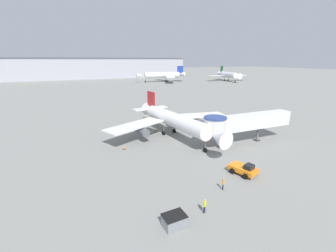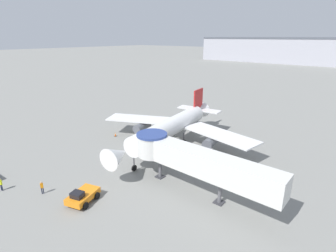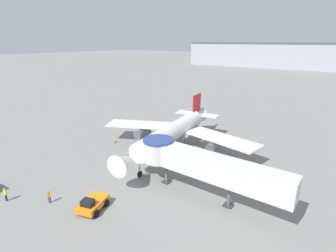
# 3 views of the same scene
# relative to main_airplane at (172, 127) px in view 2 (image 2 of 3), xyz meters

# --- Properties ---
(ground_plane) EXTENTS (800.00, 800.00, 0.00)m
(ground_plane) POSITION_rel_main_airplane_xyz_m (0.49, -3.89, -3.58)
(ground_plane) COLOR gray
(main_airplane) EXTENTS (29.27, 27.95, 8.38)m
(main_airplane) POSITION_rel_main_airplane_xyz_m (0.00, 0.00, 0.00)
(main_airplane) COLOR white
(main_airplane) RESTS_ON ground_plane
(jet_bridge) EXTENTS (19.54, 4.10, 6.00)m
(jet_bridge) POSITION_rel_main_airplane_xyz_m (10.26, -9.41, 0.74)
(jet_bridge) COLOR silver
(jet_bridge) RESTS_ON ground_plane
(pushback_tug_orange) EXTENTS (3.32, 4.27, 1.74)m
(pushback_tug_orange) POSITION_rel_main_airplane_xyz_m (2.09, -19.29, -2.78)
(pushback_tug_orange) COLOR orange
(pushback_tug_orange) RESTS_ON ground_plane
(traffic_cone_starboard_wing) EXTENTS (0.44, 0.44, 0.73)m
(traffic_cone_starboard_wing) POSITION_rel_main_airplane_xyz_m (11.77, 0.31, -3.23)
(traffic_cone_starboard_wing) COLOR black
(traffic_cone_starboard_wing) RESTS_ON ground_plane
(traffic_cone_port_wing) EXTENTS (0.47, 0.47, 0.78)m
(traffic_cone_port_wing) POSITION_rel_main_airplane_xyz_m (-11.41, -3.10, -3.20)
(traffic_cone_port_wing) COLOR black
(traffic_cone_port_wing) RESTS_ON ground_plane
(traffic_cone_near_nose) EXTENTS (0.45, 0.45, 0.75)m
(traffic_cone_near_nose) POSITION_rel_main_airplane_xyz_m (1.57, -18.18, -3.22)
(traffic_cone_near_nose) COLOR black
(traffic_cone_near_nose) RESTS_ON ground_plane
(ground_crew_marshaller) EXTENTS (0.37, 0.29, 1.70)m
(ground_crew_marshaller) POSITION_rel_main_airplane_xyz_m (-7.78, -24.26, -2.59)
(ground_crew_marshaller) COLOR #1E2338
(ground_crew_marshaller) RESTS_ON ground_plane
(ground_crew_wing_walker) EXTENTS (0.31, 0.37, 1.67)m
(ground_crew_wing_walker) POSITION_rel_main_airplane_xyz_m (-3.16, -21.39, -2.61)
(ground_crew_wing_walker) COLOR #1E2338
(ground_crew_wing_walker) RESTS_ON ground_plane
(terminal_building) EXTENTS (178.32, 25.19, 17.59)m
(terminal_building) POSITION_rel_main_airplane_xyz_m (-3.54, 171.11, 5.23)
(terminal_building) COLOR #A8A8B2
(terminal_building) RESTS_ON ground_plane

